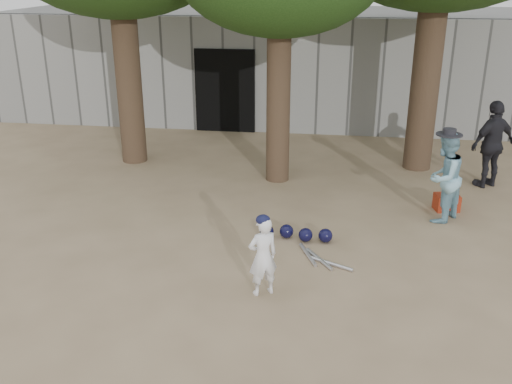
# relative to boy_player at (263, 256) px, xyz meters

# --- Properties ---
(ground) EXTENTS (70.00, 70.00, 0.00)m
(ground) POSITION_rel_boy_player_xyz_m (-0.88, 0.35, -0.57)
(ground) COLOR #937C5E
(ground) RESTS_ON ground
(boy_player) EXTENTS (0.49, 0.44, 1.13)m
(boy_player) POSITION_rel_boy_player_xyz_m (0.00, 0.00, 0.00)
(boy_player) COLOR white
(boy_player) RESTS_ON ground
(spectator_blue) EXTENTS (0.95, 0.98, 1.59)m
(spectator_blue) POSITION_rel_boy_player_xyz_m (2.77, 2.87, 0.23)
(spectator_blue) COLOR #81B4C7
(spectator_blue) RESTS_ON ground
(spectator_dark) EXTENTS (1.11, 0.92, 1.77)m
(spectator_dark) POSITION_rel_boy_player_xyz_m (4.00, 4.75, 0.32)
(spectator_dark) COLOR black
(spectator_dark) RESTS_ON ground
(red_bag) EXTENTS (0.47, 0.39, 0.30)m
(red_bag) POSITION_rel_boy_player_xyz_m (2.97, 3.35, -0.42)
(red_bag) COLOR #A72F16
(red_bag) RESTS_ON ground
(back_building) EXTENTS (16.00, 5.24, 3.00)m
(back_building) POSITION_rel_boy_player_xyz_m (-0.89, 10.69, 0.93)
(back_building) COLOR gray
(back_building) RESTS_ON ground
(helmet_row) EXTENTS (1.19, 0.33, 0.23)m
(helmet_row) POSITION_rel_boy_player_xyz_m (0.32, 1.72, -0.45)
(helmet_row) COLOR black
(helmet_row) RESTS_ON ground
(bat_pile) EXTENTS (0.85, 0.78, 0.06)m
(bat_pile) POSITION_rel_boy_player_xyz_m (0.73, 1.05, -0.54)
(bat_pile) COLOR silver
(bat_pile) RESTS_ON ground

